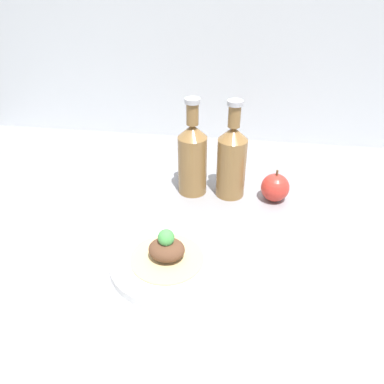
# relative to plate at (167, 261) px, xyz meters

# --- Properties ---
(ground_plane) EXTENTS (1.80, 1.10, 0.04)m
(ground_plane) POSITION_rel_plate_xyz_m (0.07, 0.16, -0.03)
(ground_plane) COLOR gray
(wall_backsplash) EXTENTS (1.80, 0.03, 0.80)m
(wall_backsplash) POSITION_rel_plate_xyz_m (0.07, 0.69, 0.39)
(wall_backsplash) COLOR silver
(wall_backsplash) RESTS_ON ground_plane
(plate) EXTENTS (0.25, 0.25, 0.02)m
(plate) POSITION_rel_plate_xyz_m (0.00, 0.00, 0.00)
(plate) COLOR white
(plate) RESTS_ON ground_plane
(plated_food) EXTENTS (0.16, 0.16, 0.08)m
(plated_food) POSITION_rel_plate_xyz_m (-0.00, 0.00, 0.03)
(plated_food) COLOR #D6BC7F
(plated_food) RESTS_ON plate
(cider_bottle_left) EXTENTS (0.08, 0.08, 0.27)m
(cider_bottle_left) POSITION_rel_plate_xyz_m (0.01, 0.31, 0.10)
(cider_bottle_left) COLOR olive
(cider_bottle_left) RESTS_ON ground_plane
(cider_bottle_right) EXTENTS (0.08, 0.08, 0.27)m
(cider_bottle_right) POSITION_rel_plate_xyz_m (0.12, 0.31, 0.10)
(cider_bottle_right) COLOR olive
(cider_bottle_right) RESTS_ON ground_plane
(apple) EXTENTS (0.08, 0.08, 0.09)m
(apple) POSITION_rel_plate_xyz_m (0.24, 0.30, 0.03)
(apple) COLOR red
(apple) RESTS_ON ground_plane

